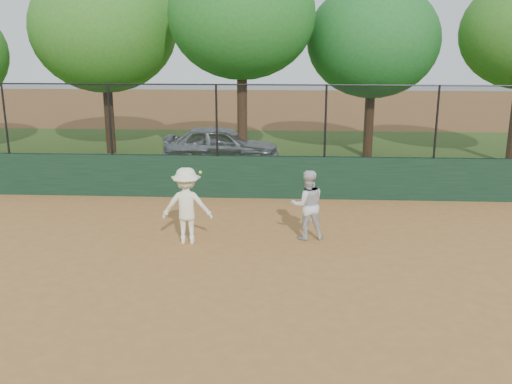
# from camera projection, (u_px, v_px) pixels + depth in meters

# --- Properties ---
(ground) EXTENTS (80.00, 80.00, 0.00)m
(ground) POSITION_uv_depth(u_px,v_px,m) (206.00, 285.00, 10.52)
(ground) COLOR #AA6C36
(ground) RESTS_ON ground
(back_wall) EXTENTS (26.00, 0.20, 1.20)m
(back_wall) POSITION_uv_depth(u_px,v_px,m) (235.00, 177.00, 16.15)
(back_wall) COLOR #183522
(back_wall) RESTS_ON ground
(grass_strip) EXTENTS (36.00, 12.00, 0.01)m
(grass_strip) POSITION_uv_depth(u_px,v_px,m) (249.00, 155.00, 22.08)
(grass_strip) COLOR #375A1C
(grass_strip) RESTS_ON ground
(parked_car) EXTENTS (4.18, 1.87, 1.39)m
(parked_car) POSITION_uv_depth(u_px,v_px,m) (221.00, 145.00, 20.28)
(parked_car) COLOR #A3A8AC
(parked_car) RESTS_ON ground
(player_second) EXTENTS (0.88, 0.75, 1.59)m
(player_second) POSITION_uv_depth(u_px,v_px,m) (307.00, 205.00, 12.77)
(player_second) COLOR silver
(player_second) RESTS_ON ground
(player_main) EXTENTS (1.13, 0.73, 1.73)m
(player_main) POSITION_uv_depth(u_px,v_px,m) (187.00, 206.00, 12.49)
(player_main) COLOR white
(player_main) RESTS_ON ground
(fence_assembly) EXTENTS (26.00, 0.06, 2.00)m
(fence_assembly) POSITION_uv_depth(u_px,v_px,m) (234.00, 119.00, 15.72)
(fence_assembly) COLOR black
(fence_assembly) RESTS_ON back_wall
(tree_1) EXTENTS (5.50, 5.00, 7.11)m
(tree_1) POSITION_uv_depth(u_px,v_px,m) (103.00, 29.00, 21.30)
(tree_1) COLOR #3D2715
(tree_1) RESTS_ON ground
(tree_2) EXTENTS (4.99, 4.53, 7.29)m
(tree_2) POSITION_uv_depth(u_px,v_px,m) (242.00, 16.00, 19.14)
(tree_2) COLOR #4C311B
(tree_2) RESTS_ON ground
(tree_3) EXTENTS (4.80, 4.36, 6.38)m
(tree_3) POSITION_uv_depth(u_px,v_px,m) (373.00, 41.00, 20.63)
(tree_3) COLOR #402715
(tree_3) RESTS_ON ground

